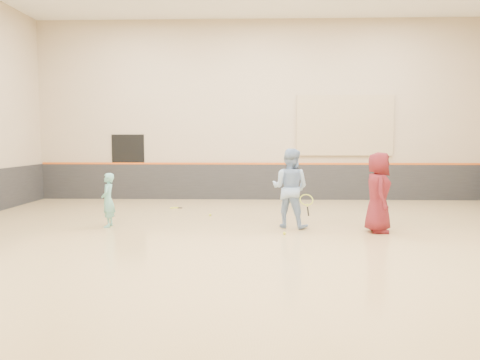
{
  "coord_description": "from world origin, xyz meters",
  "views": [
    {
      "loc": [
        -0.19,
        -9.79,
        2.04
      ],
      "look_at": [
        -0.51,
        0.4,
        1.15
      ],
      "focal_mm": 35.0,
      "sensor_mm": 36.0,
      "label": 1
    }
  ],
  "objects_px": {
    "instructor": "(290,188)",
    "spare_racket": "(174,207)",
    "young_man": "(378,192)",
    "girl": "(108,200)"
  },
  "relations": [
    {
      "from": "instructor",
      "to": "spare_racket",
      "type": "xyz_separation_m",
      "value": [
        -3.2,
        2.9,
        -0.88
      ]
    },
    {
      "from": "instructor",
      "to": "young_man",
      "type": "height_order",
      "value": "instructor"
    },
    {
      "from": "young_man",
      "to": "spare_racket",
      "type": "xyz_separation_m",
      "value": [
        -5.09,
        3.41,
        -0.84
      ]
    },
    {
      "from": "girl",
      "to": "young_man",
      "type": "distance_m",
      "value": 6.14
    },
    {
      "from": "instructor",
      "to": "young_man",
      "type": "bearing_deg",
      "value": -171.66
    },
    {
      "from": "instructor",
      "to": "young_man",
      "type": "relative_size",
      "value": 1.04
    },
    {
      "from": "young_man",
      "to": "spare_racket",
      "type": "distance_m",
      "value": 6.19
    },
    {
      "from": "girl",
      "to": "instructor",
      "type": "relative_size",
      "value": 0.69
    },
    {
      "from": "girl",
      "to": "spare_racket",
      "type": "height_order",
      "value": "girl"
    },
    {
      "from": "girl",
      "to": "young_man",
      "type": "xyz_separation_m",
      "value": [
        6.12,
        -0.43,
        0.25
      ]
    }
  ]
}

